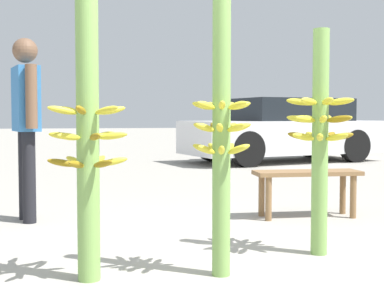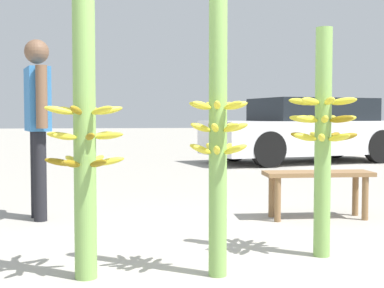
# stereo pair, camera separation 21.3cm
# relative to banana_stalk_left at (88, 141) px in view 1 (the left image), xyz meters

# --- Properties ---
(ground_plane) EXTENTS (80.00, 80.00, 0.00)m
(ground_plane) POSITION_rel_banana_stalk_left_xyz_m (0.83, -0.17, -0.83)
(ground_plane) COLOR #9E998E
(banana_stalk_left) EXTENTS (0.48, 0.47, 1.66)m
(banana_stalk_left) POSITION_rel_banana_stalk_left_xyz_m (0.00, 0.00, 0.00)
(banana_stalk_left) COLOR #7AA851
(banana_stalk_left) RESTS_ON ground_plane
(banana_stalk_center) EXTENTS (0.37, 0.38, 1.71)m
(banana_stalk_center) POSITION_rel_banana_stalk_left_xyz_m (0.80, -0.06, 0.03)
(banana_stalk_center) COLOR #7AA851
(banana_stalk_center) RESTS_ON ground_plane
(banana_stalk_right) EXTENTS (0.48, 0.48, 1.58)m
(banana_stalk_right) POSITION_rel_banana_stalk_left_xyz_m (1.60, 0.29, 0.01)
(banana_stalk_right) COLOR #7AA851
(banana_stalk_right) RESTS_ON ground_plane
(vendor_person) EXTENTS (0.30, 0.64, 1.69)m
(vendor_person) POSITION_rel_banana_stalk_left_xyz_m (-0.54, 1.94, 0.18)
(vendor_person) COLOR black
(vendor_person) RESTS_ON ground_plane
(market_bench) EXTENTS (1.04, 0.37, 0.45)m
(market_bench) POSITION_rel_banana_stalk_left_xyz_m (2.08, 1.60, -0.47)
(market_bench) COLOR olive
(market_bench) RESTS_ON ground_plane
(parked_car) EXTENTS (4.50, 2.60, 1.34)m
(parked_car) POSITION_rel_banana_stalk_left_xyz_m (4.17, 7.60, -0.17)
(parked_car) COLOR silver
(parked_car) RESTS_ON ground_plane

